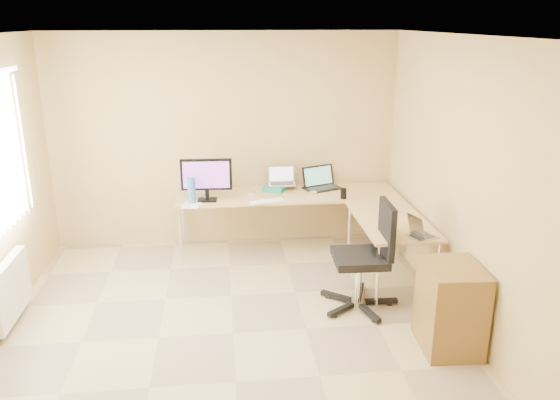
{
  "coord_description": "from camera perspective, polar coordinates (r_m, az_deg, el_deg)",
  "views": [
    {
      "loc": [
        -0.06,
        -4.44,
        2.73
      ],
      "look_at": [
        0.55,
        1.1,
        0.9
      ],
      "focal_mm": 35.56,
      "sensor_mm": 36.0,
      "label": 1
    }
  ],
  "objects": [
    {
      "name": "black_cup",
      "position": [
        6.49,
        6.55,
        0.67
      ],
      "size": [
        0.09,
        0.09,
        0.12
      ],
      "primitive_type": "cylinder",
      "rotation": [
        0.0,
        0.0,
        -0.29
      ],
      "color": "black",
      "rests_on": "desk_main"
    },
    {
      "name": "desk_fan",
      "position": [
        6.75,
        -7.97,
        2.18
      ],
      "size": [
        0.29,
        0.29,
        0.32
      ],
      "primitive_type": "cylinder",
      "rotation": [
        0.0,
        0.0,
        0.17
      ],
      "color": "white",
      "rests_on": "desk_main"
    },
    {
      "name": "book_stack",
      "position": [
        6.81,
        -0.45,
        1.35
      ],
      "size": [
        0.36,
        0.41,
        0.06
      ],
      "primitive_type": "cube",
      "rotation": [
        0.0,
        0.0,
        -0.41
      ],
      "color": "#167764",
      "rests_on": "desk_main"
    },
    {
      "name": "cabinet",
      "position": [
        5.04,
        17.1,
        -10.71
      ],
      "size": [
        0.5,
        0.61,
        0.8
      ],
      "primitive_type": "cube",
      "rotation": [
        0.0,
        0.0,
        -0.06
      ],
      "color": "#9A6626",
      "rests_on": "ground"
    },
    {
      "name": "office_chair",
      "position": [
        5.46,
        8.18,
        -6.13
      ],
      "size": [
        0.67,
        0.67,
        1.09
      ],
      "primitive_type": "cube",
      "rotation": [
        0.0,
        0.0,
        -0.03
      ],
      "color": "black",
      "rests_on": "ground"
    },
    {
      "name": "desk_return",
      "position": [
        6.05,
        11.19,
        -5.18
      ],
      "size": [
        0.7,
        1.3,
        0.73
      ],
      "primitive_type": "cube",
      "color": "tan",
      "rests_on": "ground"
    },
    {
      "name": "cd_stack",
      "position": [
        6.62,
        -2.93,
        0.71
      ],
      "size": [
        0.13,
        0.13,
        0.03
      ],
      "primitive_type": "cylinder",
      "rotation": [
        0.0,
        0.0,
        0.15
      ],
      "color": "white",
      "rests_on": "desk_main"
    },
    {
      "name": "radiator",
      "position": [
        5.74,
        -25.97,
        -8.28
      ],
      "size": [
        0.09,
        0.8,
        0.55
      ],
      "primitive_type": "cube",
      "color": "white",
      "rests_on": "ground"
    },
    {
      "name": "monitor",
      "position": [
        6.38,
        -7.57,
        2.08
      ],
      "size": [
        0.59,
        0.22,
        0.5
      ],
      "primitive_type": "cube",
      "rotation": [
        0.0,
        0.0,
        -0.05
      ],
      "color": "black",
      "rests_on": "desk_main"
    },
    {
      "name": "laptop_center",
      "position": [
        6.78,
        0.21,
        2.47
      ],
      "size": [
        0.34,
        0.26,
        0.22
      ],
      "primitive_type": "cube",
      "rotation": [
        0.0,
        0.0,
        0.01
      ],
      "color": "#B1B2C1",
      "rests_on": "desk_main"
    },
    {
      "name": "floor",
      "position": [
        5.21,
        -4.83,
        -13.48
      ],
      "size": [
        4.5,
        4.5,
        0.0
      ],
      "primitive_type": "plane",
      "color": "tan",
      "rests_on": "ground"
    },
    {
      "name": "ceiling",
      "position": [
        4.44,
        -5.74,
        16.43
      ],
      "size": [
        4.5,
        4.5,
        0.0
      ],
      "primitive_type": "plane",
      "rotation": [
        3.14,
        0.0,
        0.0
      ],
      "color": "white",
      "rests_on": "ground"
    },
    {
      "name": "laptop_black",
      "position": [
        6.82,
        4.38,
        2.26
      ],
      "size": [
        0.52,
        0.46,
        0.27
      ],
      "primitive_type": "cube",
      "rotation": [
        0.0,
        0.0,
        0.38
      ],
      "color": "black",
      "rests_on": "desk_main"
    },
    {
      "name": "wall_back",
      "position": [
        6.84,
        -5.67,
        6.02
      ],
      "size": [
        4.5,
        0.0,
        4.5
      ],
      "primitive_type": "plane",
      "rotation": [
        1.57,
        0.0,
        0.0
      ],
      "color": "tan",
      "rests_on": "ground"
    },
    {
      "name": "laptop_return",
      "position": [
        5.48,
        14.54,
        -2.76
      ],
      "size": [
        0.34,
        0.3,
        0.19
      ],
      "primitive_type": "cube",
      "rotation": [
        0.0,
        0.0,
        1.9
      ],
      "color": "#B1B1B1",
      "rests_on": "desk_return"
    },
    {
      "name": "mouse",
      "position": [
        6.65,
        3.45,
        0.8
      ],
      "size": [
        0.1,
        0.07,
        0.03
      ],
      "primitive_type": "ellipsoid",
      "rotation": [
        0.0,
        0.0,
        -0.09
      ],
      "color": "silver",
      "rests_on": "desk_main"
    },
    {
      "name": "mug",
      "position": [
        6.48,
        -7.51,
        0.43
      ],
      "size": [
        0.11,
        0.11,
        0.08
      ],
      "primitive_type": "imported",
      "rotation": [
        0.0,
        0.0,
        0.33
      ],
      "color": "silver",
      "rests_on": "desk_main"
    },
    {
      "name": "keyboard",
      "position": [
        6.33,
        -1.35,
        -0.15
      ],
      "size": [
        0.41,
        0.21,
        0.02
      ],
      "primitive_type": "cube",
      "rotation": [
        0.0,
        0.0,
        0.27
      ],
      "color": "white",
      "rests_on": "desk_main"
    },
    {
      "name": "water_bottle",
      "position": [
        6.34,
        -9.09,
        1.0
      ],
      "size": [
        0.09,
        0.09,
        0.31
      ],
      "primitive_type": "cylinder",
      "rotation": [
        0.0,
        0.0,
        0.08
      ],
      "color": "#3368A3",
      "rests_on": "desk_main"
    },
    {
      "name": "papers",
      "position": [
        6.33,
        -9.05,
        -0.46
      ],
      "size": [
        0.25,
        0.31,
        0.01
      ],
      "primitive_type": "cube",
      "rotation": [
        0.0,
        0.0,
        -0.19
      ],
      "color": "white",
      "rests_on": "desk_main"
    },
    {
      "name": "wall_front",
      "position": [
        2.61,
        -4.1,
        -14.97
      ],
      "size": [
        4.5,
        0.0,
        4.5
      ],
      "primitive_type": "plane",
      "rotation": [
        -1.57,
        0.0,
        0.0
      ],
      "color": "tan",
      "rests_on": "ground"
    },
    {
      "name": "white_box",
      "position": [
        6.77,
        -8.31,
        1.09
      ],
      "size": [
        0.2,
        0.16,
        0.07
      ],
      "primitive_type": "cube",
      "rotation": [
        0.0,
        0.0,
        -0.12
      ],
      "color": "silver",
      "rests_on": "desk_main"
    },
    {
      "name": "wall_right",
      "position": [
        5.14,
        18.86,
        1.03
      ],
      "size": [
        0.0,
        4.5,
        4.5
      ],
      "primitive_type": "plane",
      "rotation": [
        1.57,
        0.0,
        -1.57
      ],
      "color": "tan",
      "rests_on": "ground"
    },
    {
      "name": "desk_main",
      "position": [
        6.76,
        0.78,
        -2.29
      ],
      "size": [
        2.65,
        0.7,
        0.73
      ],
      "primitive_type": "cube",
      "color": "tan",
      "rests_on": "ground"
    }
  ]
}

